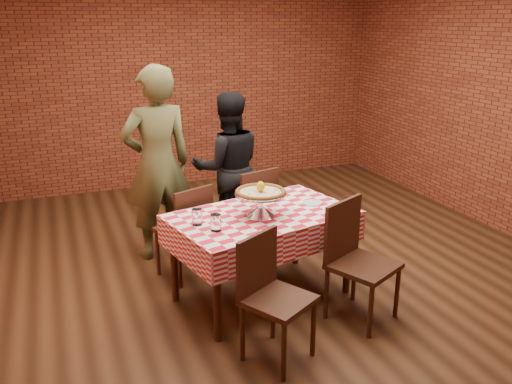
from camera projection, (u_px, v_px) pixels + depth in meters
ground at (270, 267)px, 5.06m from camera, size 6.00×6.00×0.00m
back_wall at (187, 81)px, 7.26m from camera, size 5.50×0.00×5.50m
table at (262, 256)px, 4.42m from camera, size 1.60×1.17×0.75m
tablecloth at (262, 227)px, 4.34m from camera, size 1.65×1.21×0.25m
pizza_stand at (261, 204)px, 4.22m from camera, size 0.44×0.44×0.19m
pizza at (261, 193)px, 4.19m from camera, size 0.42×0.42×0.03m
lemon at (261, 187)px, 4.18m from camera, size 0.07×0.07×0.09m
water_glass_left at (216, 223)px, 3.93m from camera, size 0.10×0.10×0.13m
water_glass_right at (197, 217)px, 4.04m from camera, size 0.10×0.10×0.13m
side_plate at (312, 203)px, 4.52m from camera, size 0.19×0.19×0.01m
sweetener_packet_a at (334, 205)px, 4.49m from camera, size 0.06×0.05×0.00m
sweetener_packet_b at (333, 202)px, 4.55m from camera, size 0.06×0.04×0.00m
condiment_caddy at (247, 193)px, 4.58m from camera, size 0.10×0.08×0.14m
chair_near_left at (278, 301)px, 3.58m from camera, size 0.56×0.56×0.89m
chair_near_right at (364, 264)px, 4.07m from camera, size 0.61×0.61×0.94m
chair_far_left at (183, 231)px, 4.77m from camera, size 0.52×0.52×0.88m
chair_far_right at (248, 211)px, 5.22m from camera, size 0.53×0.53×0.91m
diner_olive at (157, 164)px, 5.05m from camera, size 0.73×0.53×1.88m
diner_black at (228, 167)px, 5.51m from camera, size 0.83×0.68×1.57m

